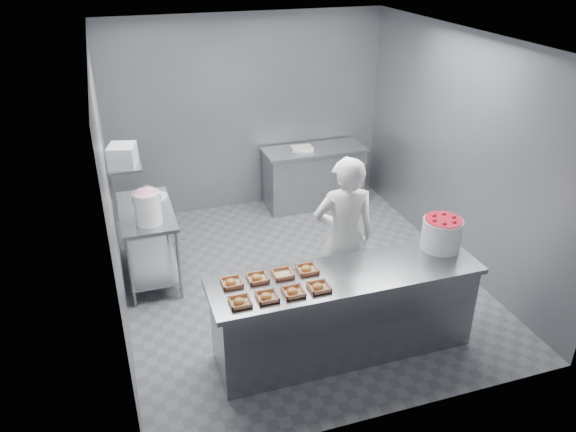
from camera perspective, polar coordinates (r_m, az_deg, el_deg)
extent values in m
plane|color=#4C4C51|center=(6.80, 1.07, -6.39)|extent=(4.50, 4.50, 0.00)
plane|color=white|center=(5.76, 1.32, 17.57)|extent=(4.50, 4.50, 0.00)
cube|color=slate|center=(8.18, -4.09, 10.27)|extent=(4.00, 0.04, 2.80)
cube|color=slate|center=(5.85, -17.67, 2.05)|extent=(0.04, 4.50, 2.80)
cube|color=slate|center=(7.02, 16.88, 6.32)|extent=(0.04, 4.50, 2.80)
cube|color=slate|center=(5.28, 5.98, -6.07)|extent=(2.60, 0.70, 0.05)
cube|color=slate|center=(5.53, 5.76, -9.98)|extent=(2.50, 0.64, 0.85)
cube|color=slate|center=(6.61, -14.25, 0.46)|extent=(0.60, 1.20, 0.04)
cube|color=slate|center=(6.94, -13.63, -4.58)|extent=(0.56, 1.15, 0.03)
cylinder|color=slate|center=(6.33, -15.67, -5.60)|extent=(0.04, 0.04, 0.88)
cylinder|color=slate|center=(6.35, -11.01, -4.91)|extent=(0.04, 0.04, 0.88)
cylinder|color=slate|center=(7.31, -16.30, -1.06)|extent=(0.04, 0.04, 0.88)
cylinder|color=slate|center=(7.32, -12.27, -0.49)|extent=(0.04, 0.04, 0.88)
cube|color=slate|center=(8.29, 2.71, 6.70)|extent=(1.50, 0.60, 0.05)
cube|color=slate|center=(8.45, 2.65, 3.84)|extent=(1.44, 0.55, 0.85)
cube|color=slate|center=(6.35, -16.46, 5.66)|extent=(0.35, 0.90, 0.03)
cube|color=tan|center=(4.85, -4.89, -8.70)|extent=(0.18, 0.18, 0.04)
cube|color=white|center=(4.87, -4.41, -8.61)|extent=(0.10, 0.06, 0.00)
ellipsoid|color=#CC8733|center=(4.84, -5.01, -8.62)|extent=(0.10, 0.10, 0.05)
cube|color=tan|center=(4.89, -2.13, -8.21)|extent=(0.18, 0.18, 0.04)
cube|color=white|center=(4.92, -1.67, -8.12)|extent=(0.10, 0.06, 0.00)
ellipsoid|color=#CC8733|center=(4.89, -2.25, -8.14)|extent=(0.10, 0.10, 0.05)
cube|color=tan|center=(4.95, 0.56, -7.72)|extent=(0.18, 0.18, 0.04)
cube|color=white|center=(4.98, 1.00, -7.63)|extent=(0.10, 0.06, 0.00)
ellipsoid|color=#CC8733|center=(4.94, 0.45, -7.65)|extent=(0.10, 0.10, 0.05)
cube|color=tan|center=(5.02, 3.17, -7.23)|extent=(0.18, 0.18, 0.04)
cube|color=white|center=(5.05, 3.59, -7.14)|extent=(0.10, 0.06, 0.00)
ellipsoid|color=#CC8733|center=(5.01, 3.07, -7.15)|extent=(0.10, 0.10, 0.05)
cube|color=tan|center=(5.10, -5.72, -6.76)|extent=(0.18, 0.18, 0.04)
cube|color=white|center=(5.12, -5.26, -6.68)|extent=(0.10, 0.06, 0.00)
ellipsoid|color=#CC8733|center=(5.09, -5.84, -6.68)|extent=(0.10, 0.10, 0.05)
cube|color=tan|center=(5.14, -3.10, -6.32)|extent=(0.18, 0.18, 0.04)
cube|color=white|center=(5.17, -2.66, -6.24)|extent=(0.10, 0.06, 0.00)
ellipsoid|color=#CC8733|center=(5.13, -3.21, -6.24)|extent=(0.10, 0.10, 0.05)
cube|color=tan|center=(5.20, -0.54, -5.88)|extent=(0.18, 0.18, 0.04)
cube|color=white|center=(5.23, -0.12, -5.80)|extent=(0.10, 0.06, 0.00)
cube|color=tan|center=(5.26, 1.96, -5.43)|extent=(0.18, 0.18, 0.04)
cube|color=white|center=(5.29, 2.37, -5.36)|extent=(0.10, 0.06, 0.00)
ellipsoid|color=#CC8733|center=(5.25, 1.86, -5.36)|extent=(0.10, 0.10, 0.05)
imported|color=white|center=(5.87, 5.69, -2.17)|extent=(0.71, 0.52, 1.79)
cylinder|color=white|center=(5.77, 15.34, -1.78)|extent=(0.39, 0.39, 0.31)
cylinder|color=red|center=(5.71, 15.52, -0.48)|extent=(0.37, 0.37, 0.04)
cylinder|color=white|center=(6.22, -14.08, 0.81)|extent=(0.29, 0.29, 0.36)
cylinder|color=pink|center=(6.15, -14.26, 2.28)|extent=(0.27, 0.27, 0.02)
torus|color=slate|center=(6.18, -14.19, 1.71)|extent=(0.30, 0.01, 0.30)
cylinder|color=white|center=(6.89, -13.37, 1.94)|extent=(0.31, 0.31, 0.02)
cube|color=#CCB28C|center=(6.77, -14.69, 1.30)|extent=(0.15, 0.14, 0.02)
cube|color=gray|center=(6.05, -16.46, 5.91)|extent=(0.33, 0.35, 0.22)
cube|color=silver|center=(8.21, 1.44, 6.88)|extent=(0.33, 0.27, 0.05)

